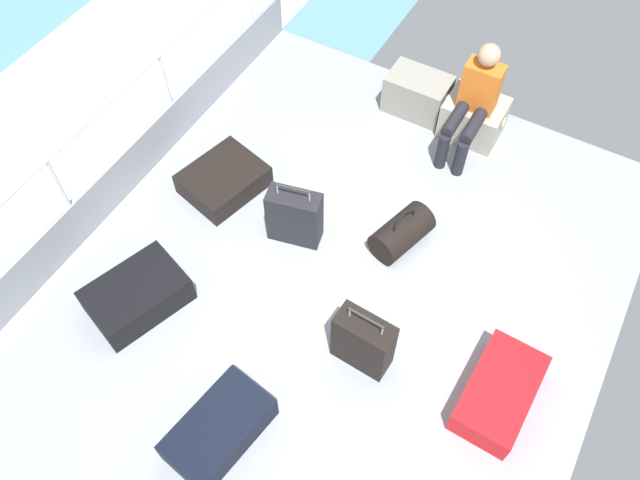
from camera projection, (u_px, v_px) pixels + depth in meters
name	position (u px, v px, depth m)	size (l,w,h in m)	color
ground_plane	(338.00, 283.00, 5.45)	(4.40, 5.20, 0.06)	gray
gunwale_port	(130.00, 167.00, 5.85)	(0.06, 5.20, 0.45)	gray
railing_port	(113.00, 124.00, 5.39)	(0.04, 4.20, 1.02)	silver
sea_wake	(35.00, 152.00, 6.71)	(12.00, 12.00, 0.01)	#598C9E
cargo_crate_0	(417.00, 94.00, 6.42)	(0.64, 0.40, 0.41)	gray
cargo_crate_1	(473.00, 118.00, 6.24)	(0.60, 0.46, 0.39)	#9E9989
passenger_seated	(474.00, 100.00, 5.84)	(0.34, 0.66, 1.09)	orange
suitcase_0	(363.00, 342.00, 4.81)	(0.46, 0.24, 0.67)	black
suitcase_2	(219.00, 429.00, 4.59)	(0.56, 0.84, 0.26)	black
suitcase_3	(295.00, 217.00, 5.47)	(0.49, 0.30, 0.67)	black
suitcase_4	(137.00, 295.00, 5.19)	(0.75, 0.90, 0.28)	black
suitcase_5	(224.00, 180.00, 5.91)	(0.73, 0.83, 0.22)	black
suitcase_6	(499.00, 393.00, 4.75)	(0.48, 0.83, 0.25)	red
duffel_bag	(402.00, 233.00, 5.52)	(0.45, 0.61, 0.44)	black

